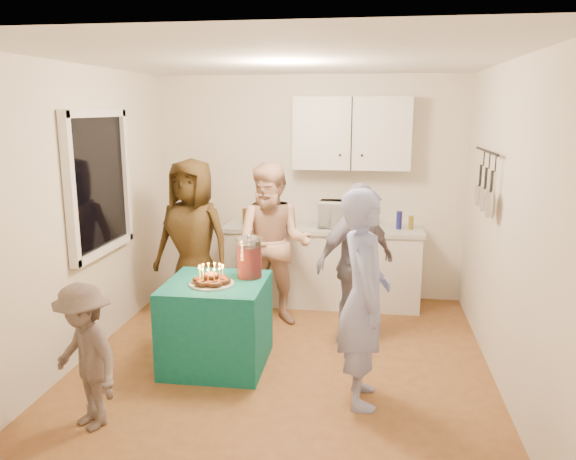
# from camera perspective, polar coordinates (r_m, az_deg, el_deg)

# --- Properties ---
(floor) EXTENTS (4.00, 4.00, 0.00)m
(floor) POSITION_cam_1_polar(r_m,az_deg,el_deg) (5.10, -0.59, -13.57)
(floor) COLOR brown
(floor) RESTS_ON ground
(ceiling) EXTENTS (4.00, 4.00, 0.00)m
(ceiling) POSITION_cam_1_polar(r_m,az_deg,el_deg) (4.61, -0.67, 16.95)
(ceiling) COLOR white
(ceiling) RESTS_ON floor
(back_wall) EXTENTS (3.60, 3.60, 0.00)m
(back_wall) POSITION_cam_1_polar(r_m,az_deg,el_deg) (6.64, 2.10, 4.26)
(back_wall) COLOR silver
(back_wall) RESTS_ON floor
(left_wall) EXTENTS (4.00, 4.00, 0.00)m
(left_wall) POSITION_cam_1_polar(r_m,az_deg,el_deg) (5.27, -20.34, 1.40)
(left_wall) COLOR silver
(left_wall) RESTS_ON floor
(right_wall) EXTENTS (4.00, 4.00, 0.00)m
(right_wall) POSITION_cam_1_polar(r_m,az_deg,el_deg) (4.75, 21.34, 0.21)
(right_wall) COLOR silver
(right_wall) RESTS_ON floor
(window_night) EXTENTS (0.04, 1.00, 1.20)m
(window_night) POSITION_cam_1_polar(r_m,az_deg,el_deg) (5.48, -18.77, 4.56)
(window_night) COLOR black
(window_night) RESTS_ON left_wall
(counter) EXTENTS (2.20, 0.58, 0.86)m
(counter) POSITION_cam_1_polar(r_m,az_deg,el_deg) (6.51, 3.50, -3.76)
(counter) COLOR white
(counter) RESTS_ON floor
(countertop) EXTENTS (2.24, 0.62, 0.05)m
(countertop) POSITION_cam_1_polar(r_m,az_deg,el_deg) (6.40, 3.55, 0.16)
(countertop) COLOR beige
(countertop) RESTS_ON counter
(upper_cabinet) EXTENTS (1.30, 0.30, 0.80)m
(upper_cabinet) POSITION_cam_1_polar(r_m,az_deg,el_deg) (6.39, 6.51, 9.73)
(upper_cabinet) COLOR white
(upper_cabinet) RESTS_ON back_wall
(pot_rack) EXTENTS (0.12, 1.00, 0.60)m
(pot_rack) POSITION_cam_1_polar(r_m,az_deg,el_deg) (5.37, 19.14, 4.91)
(pot_rack) COLOR black
(pot_rack) RESTS_ON right_wall
(microwave) EXTENTS (0.53, 0.37, 0.29)m
(microwave) POSITION_cam_1_polar(r_m,az_deg,el_deg) (6.35, 5.53, 1.59)
(microwave) COLOR white
(microwave) RESTS_ON countertop
(party_table) EXTENTS (0.86, 0.86, 0.76)m
(party_table) POSITION_cam_1_polar(r_m,az_deg,el_deg) (5.02, -7.25, -9.38)
(party_table) COLOR #0F685D
(party_table) RESTS_ON floor
(donut_cake) EXTENTS (0.38, 0.38, 0.18)m
(donut_cake) POSITION_cam_1_polar(r_m,az_deg,el_deg) (4.79, -7.79, -4.50)
(donut_cake) COLOR #381C0C
(donut_cake) RESTS_ON party_table
(punch_jar) EXTENTS (0.22, 0.22, 0.34)m
(punch_jar) POSITION_cam_1_polar(r_m,az_deg,el_deg) (4.95, -3.95, -2.92)
(punch_jar) COLOR #AD110D
(punch_jar) RESTS_ON party_table
(man_birthday) EXTENTS (0.46, 0.65, 1.66)m
(man_birthday) POSITION_cam_1_polar(r_m,az_deg,el_deg) (4.27, 7.73, -6.90)
(man_birthday) COLOR #9FAAE7
(man_birthday) RESTS_ON floor
(woman_back_left) EXTENTS (0.94, 0.70, 1.73)m
(woman_back_left) POSITION_cam_1_polar(r_m,az_deg,el_deg) (5.93, -9.65, -1.16)
(woman_back_left) COLOR brown
(woman_back_left) RESTS_ON floor
(woman_back_center) EXTENTS (0.86, 0.68, 1.69)m
(woman_back_center) POSITION_cam_1_polar(r_m,az_deg,el_deg) (5.79, -1.49, -1.52)
(woman_back_center) COLOR tan
(woman_back_center) RESTS_ON floor
(woman_back_right) EXTENTS (0.93, 0.88, 1.55)m
(woman_back_right) POSITION_cam_1_polar(r_m,az_deg,el_deg) (5.43, 6.90, -3.31)
(woman_back_right) COLOR #191139
(woman_back_right) RESTS_ON floor
(child_near_left) EXTENTS (0.79, 0.70, 1.06)m
(child_near_left) POSITION_cam_1_polar(r_m,az_deg,el_deg) (4.25, -19.91, -12.00)
(child_near_left) COLOR #514541
(child_near_left) RESTS_ON floor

